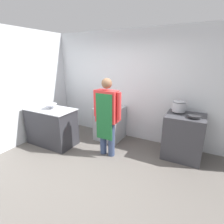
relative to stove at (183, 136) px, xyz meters
The scene contains 10 objects.
ground_plane 2.24m from the stove, 135.47° to the right, with size 14.00×14.00×0.00m, color #5B5651.
wall_back 1.84m from the stove, 164.73° to the left, with size 8.00×0.05×2.70m.
wall_left 3.72m from the stove, behind, with size 0.05×8.00×2.70m.
prep_counter 3.03m from the stove, 163.32° to the right, with size 1.20×0.64×0.89m.
stove is the anchor object (origin of this frame).
fridge_unit 1.80m from the stove, behind, with size 0.65×0.64×0.84m.
person_cook 1.68m from the stove, 154.44° to the right, with size 0.63×0.24×1.67m.
mixing_bowl 3.06m from the stove, 163.74° to the right, with size 0.31×0.31×0.11m.
stock_pot 0.64m from the stove, 144.20° to the left, with size 0.26×0.26×0.24m.
saute_pan 0.54m from the stove, 38.56° to the right, with size 0.24×0.24×0.04m.
Camera 1 is at (1.81, -2.12, 2.05)m, focal length 28.00 mm.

